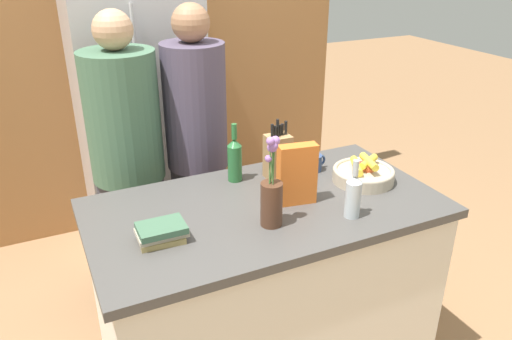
% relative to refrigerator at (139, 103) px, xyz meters
% --- Properties ---
extents(kitchen_island, '(1.52, 0.82, 0.89)m').
position_rel_refrigerator_xyz_m(kitchen_island, '(0.22, -1.37, -0.54)').
color(kitchen_island, silver).
rests_on(kitchen_island, ground_plane).
extents(back_wall_wood, '(2.72, 0.12, 2.60)m').
position_rel_refrigerator_xyz_m(back_wall_wood, '(0.22, 0.36, 0.32)').
color(back_wall_wood, '#9E6B3D').
rests_on(back_wall_wood, ground_plane).
extents(refrigerator, '(0.75, 0.62, 1.97)m').
position_rel_refrigerator_xyz_m(refrigerator, '(0.00, 0.00, 0.00)').
color(refrigerator, '#B7B7BC').
rests_on(refrigerator, ground_plane).
extents(fruit_bowl, '(0.29, 0.29, 0.12)m').
position_rel_refrigerator_xyz_m(fruit_bowl, '(0.73, -1.36, -0.05)').
color(fruit_bowl, tan).
rests_on(fruit_bowl, kitchen_island).
extents(knife_block, '(0.11, 0.10, 0.30)m').
position_rel_refrigerator_xyz_m(knife_block, '(0.39, -1.15, 0.02)').
color(knife_block, '#A87A4C').
rests_on(knife_block, kitchen_island).
extents(flower_vase, '(0.09, 0.09, 0.38)m').
position_rel_refrigerator_xyz_m(flower_vase, '(0.16, -1.53, 0.03)').
color(flower_vase, '#4C2D1E').
rests_on(flower_vase, kitchen_island).
extents(cereal_box, '(0.17, 0.09, 0.27)m').
position_rel_refrigerator_xyz_m(cereal_box, '(0.34, -1.41, 0.04)').
color(cereal_box, orange).
rests_on(cereal_box, kitchen_island).
extents(coffee_mug, '(0.12, 0.09, 0.08)m').
position_rel_refrigerator_xyz_m(coffee_mug, '(0.59, -1.16, -0.06)').
color(coffee_mug, '#334770').
rests_on(coffee_mug, kitchen_island).
extents(book_stack, '(0.19, 0.13, 0.07)m').
position_rel_refrigerator_xyz_m(book_stack, '(-0.26, -1.46, -0.06)').
color(book_stack, '#99844C').
rests_on(book_stack, kitchen_island).
extents(bottle_oil, '(0.07, 0.07, 0.25)m').
position_rel_refrigerator_xyz_m(bottle_oil, '(0.49, -1.61, 0.00)').
color(bottle_oil, '#B2BCC1').
rests_on(bottle_oil, kitchen_island).
extents(bottle_vinegar, '(0.07, 0.07, 0.28)m').
position_rel_refrigerator_xyz_m(bottle_vinegar, '(0.19, -1.09, 0.01)').
color(bottle_vinegar, '#286633').
rests_on(bottle_vinegar, kitchen_island).
extents(person_at_sink, '(0.37, 0.37, 1.64)m').
position_rel_refrigerator_xyz_m(person_at_sink, '(-0.22, -0.63, -0.07)').
color(person_at_sink, '#383842').
rests_on(person_at_sink, ground_plane).
extents(person_in_blue, '(0.33, 0.33, 1.65)m').
position_rel_refrigerator_xyz_m(person_in_blue, '(0.16, -0.65, -0.05)').
color(person_in_blue, '#383842').
rests_on(person_in_blue, ground_plane).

